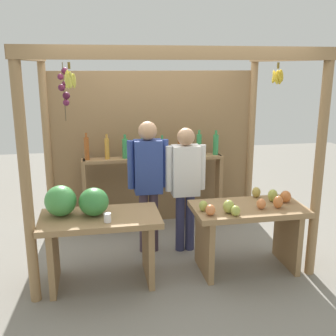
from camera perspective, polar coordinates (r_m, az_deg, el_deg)
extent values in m
plane|color=gray|center=(5.10, -0.38, -11.16)|extent=(12.00, 12.00, 0.00)
cylinder|color=#99754C|center=(3.81, -19.58, -1.95)|extent=(0.10, 0.10, 2.37)
cylinder|color=#99754C|center=(4.37, 20.65, 0.00)|extent=(0.10, 0.10, 2.37)
cylinder|color=#99754C|center=(5.58, -16.80, 3.27)|extent=(0.10, 0.10, 2.37)
cylinder|color=#99754C|center=(5.98, 11.71, 4.30)|extent=(0.10, 0.10, 2.37)
cube|color=#99754C|center=(3.71, 2.14, 16.04)|extent=(2.97, 0.12, 0.12)
cube|color=#99754C|center=(4.58, -19.04, 14.99)|extent=(0.12, 1.93, 0.12)
cube|color=#99754C|center=(5.06, 16.37, 15.06)|extent=(0.12, 1.93, 0.12)
cube|color=olive|center=(5.64, -2.07, 2.78)|extent=(2.87, 0.04, 2.13)
cylinder|color=brown|center=(3.80, -13.89, 13.95)|extent=(0.02, 0.02, 0.06)
ellipsoid|color=#D1CC4C|center=(3.80, -13.20, 11.96)|extent=(0.04, 0.06, 0.14)
ellipsoid|color=#D1CC4C|center=(3.82, -13.56, 11.96)|extent=(0.06, 0.05, 0.14)
ellipsoid|color=#D1CC4C|center=(3.84, -13.92, 11.91)|extent=(0.09, 0.05, 0.14)
ellipsoid|color=#D1CC4C|center=(3.82, -14.20, 12.43)|extent=(0.05, 0.06, 0.14)
ellipsoid|color=#D1CC4C|center=(3.79, -14.07, 11.89)|extent=(0.05, 0.06, 0.14)
ellipsoid|color=#D1CC4C|center=(3.78, -13.85, 11.98)|extent=(0.07, 0.04, 0.14)
ellipsoid|color=#D1CC4C|center=(3.79, -13.60, 12.32)|extent=(0.06, 0.06, 0.14)
cylinder|color=brown|center=(4.21, 15.39, 13.86)|extent=(0.02, 0.02, 0.06)
ellipsoid|color=gold|center=(4.23, 15.71, 12.12)|extent=(0.04, 0.08, 0.13)
ellipsoid|color=gold|center=(4.24, 15.49, 12.58)|extent=(0.06, 0.06, 0.13)
ellipsoid|color=gold|center=(4.24, 15.09, 12.55)|extent=(0.08, 0.04, 0.13)
ellipsoid|color=gold|center=(4.23, 14.83, 12.34)|extent=(0.08, 0.07, 0.13)
ellipsoid|color=gold|center=(4.20, 14.91, 12.51)|extent=(0.04, 0.08, 0.13)
ellipsoid|color=gold|center=(4.19, 15.15, 12.20)|extent=(0.05, 0.05, 0.13)
ellipsoid|color=gold|center=(4.19, 15.55, 12.42)|extent=(0.07, 0.04, 0.13)
ellipsoid|color=gold|center=(4.20, 15.83, 12.50)|extent=(0.07, 0.06, 0.13)
cylinder|color=#4C422D|center=(4.01, -14.55, 10.40)|extent=(0.01, 0.01, 0.55)
sphere|color=#511938|center=(4.02, -14.44, 13.20)|extent=(0.07, 0.07, 0.07)
sphere|color=#601E42|center=(4.00, -15.03, 12.41)|extent=(0.06, 0.06, 0.06)
sphere|color=#511938|center=(4.02, -14.42, 11.46)|extent=(0.06, 0.06, 0.06)
sphere|color=#511938|center=(3.98, -14.89, 10.98)|extent=(0.07, 0.07, 0.07)
sphere|color=#47142D|center=(4.00, -14.25, 9.93)|extent=(0.07, 0.07, 0.07)
sphere|color=#601E42|center=(3.99, -14.27, 8.99)|extent=(0.06, 0.06, 0.06)
cube|color=#99754C|center=(4.13, -9.61, -7.11)|extent=(1.20, 0.64, 0.06)
cube|color=#99754C|center=(4.30, -15.96, -11.91)|extent=(0.06, 0.58, 0.67)
cube|color=#99754C|center=(4.30, -2.85, -11.31)|extent=(0.06, 0.58, 0.67)
ellipsoid|color=#38843D|center=(4.10, -10.51, -4.75)|extent=(0.42, 0.42, 0.28)
ellipsoid|color=#429347|center=(4.16, -15.02, -4.53)|extent=(0.35, 0.35, 0.31)
cylinder|color=white|center=(3.93, -8.60, -7.00)|extent=(0.07, 0.07, 0.09)
cube|color=#99754C|center=(4.42, 11.35, -5.70)|extent=(1.20, 0.64, 0.06)
cube|color=#99754C|center=(4.42, 5.20, -10.65)|extent=(0.06, 0.58, 0.67)
cube|color=#99754C|center=(4.75, 16.61, -9.36)|extent=(0.06, 0.58, 0.67)
ellipsoid|color=#E07F47|center=(4.34, 13.10, -4.97)|extent=(0.14, 0.14, 0.11)
ellipsoid|color=#CC7038|center=(4.61, 16.38, -3.93)|extent=(0.13, 0.13, 0.13)
ellipsoid|color=#A8B24C|center=(4.10, 9.57, -6.01)|extent=(0.12, 0.12, 0.11)
ellipsoid|color=#B79E47|center=(4.70, 12.43, -3.40)|extent=(0.12, 0.12, 0.12)
ellipsoid|color=#E07F47|center=(4.08, 6.04, -5.95)|extent=(0.14, 0.14, 0.11)
ellipsoid|color=#A8B24C|center=(4.59, 14.65, -3.81)|extent=(0.12, 0.12, 0.14)
ellipsoid|color=#CC7038|center=(4.41, 15.37, -4.69)|extent=(0.14, 0.14, 0.13)
ellipsoid|color=#A8B24C|center=(4.19, 5.04, -5.38)|extent=(0.12, 0.12, 0.11)
ellipsoid|color=#A8B24C|center=(4.16, 8.62, -5.43)|extent=(0.16, 0.16, 0.14)
cube|color=#99754C|center=(5.49, -11.71, -3.96)|extent=(0.05, 0.20, 1.00)
cube|color=#99754C|center=(5.75, 7.21, -2.94)|extent=(0.05, 0.20, 1.00)
cube|color=#99754C|center=(5.41, -2.07, 1.35)|extent=(1.86, 0.22, 0.04)
cylinder|color=#994C1E|center=(5.33, -11.48, 2.70)|extent=(0.06, 0.06, 0.30)
cylinder|color=#994C1E|center=(5.29, -11.58, 4.58)|extent=(0.03, 0.03, 0.06)
cylinder|color=gold|center=(5.33, -8.66, 2.71)|extent=(0.06, 0.06, 0.27)
cylinder|color=gold|center=(5.30, -8.73, 4.48)|extent=(0.03, 0.03, 0.06)
cylinder|color=#338C4C|center=(5.34, -6.11, 2.74)|extent=(0.08, 0.08, 0.26)
cylinder|color=#338C4C|center=(5.31, -6.15, 4.43)|extent=(0.03, 0.03, 0.06)
cylinder|color=#338C4C|center=(5.37, -3.45, 2.89)|extent=(0.08, 0.08, 0.27)
cylinder|color=#338C4C|center=(5.34, -3.47, 4.61)|extent=(0.03, 0.03, 0.06)
cylinder|color=#338C4C|center=(5.40, -0.83, 2.82)|extent=(0.06, 0.06, 0.23)
cylinder|color=#338C4C|center=(5.38, -0.84, 4.35)|extent=(0.03, 0.03, 0.06)
cylinder|color=#994C1E|center=(5.45, 1.74, 3.12)|extent=(0.07, 0.07, 0.27)
cylinder|color=#994C1E|center=(5.42, 1.76, 4.85)|extent=(0.03, 0.03, 0.06)
cylinder|color=#338C4C|center=(5.51, 4.42, 3.29)|extent=(0.07, 0.07, 0.29)
cylinder|color=#338C4C|center=(5.47, 4.46, 5.08)|extent=(0.03, 0.03, 0.06)
cylinder|color=#338C4C|center=(5.57, 6.79, 3.30)|extent=(0.08, 0.08, 0.28)
cylinder|color=#338C4C|center=(5.54, 6.84, 5.02)|extent=(0.03, 0.03, 0.06)
cylinder|color=#473644|center=(4.87, -3.45, -7.71)|extent=(0.11, 0.11, 0.74)
cylinder|color=#473644|center=(4.88, -2.04, -7.62)|extent=(0.11, 0.11, 0.74)
cube|color=#2D428C|center=(4.66, -2.85, 0.18)|extent=(0.32, 0.19, 0.63)
cylinder|color=#2D428C|center=(4.63, -5.30, 0.45)|extent=(0.08, 0.08, 0.57)
cylinder|color=#2D428C|center=(4.68, -0.42, 0.66)|extent=(0.08, 0.08, 0.57)
sphere|color=tan|center=(4.57, -2.91, 5.31)|extent=(0.22, 0.22, 0.22)
cylinder|color=navy|center=(4.89, 1.73, -7.79)|extent=(0.11, 0.11, 0.71)
cylinder|color=navy|center=(4.92, 3.11, -7.69)|extent=(0.11, 0.11, 0.71)
cube|color=white|center=(4.70, 2.51, -0.35)|extent=(0.32, 0.19, 0.60)
cylinder|color=white|center=(4.65, 0.11, -0.11)|extent=(0.08, 0.08, 0.54)
cylinder|color=white|center=(4.74, 4.87, 0.11)|extent=(0.08, 0.08, 0.54)
sphere|color=tan|center=(4.61, 2.56, 4.46)|extent=(0.20, 0.20, 0.20)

